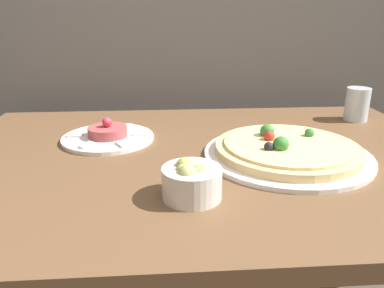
# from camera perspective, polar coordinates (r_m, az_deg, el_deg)

# --- Properties ---
(dining_table) EXTENTS (1.21, 0.82, 0.74)m
(dining_table) POSITION_cam_1_polar(r_m,az_deg,el_deg) (0.90, 2.02, -7.53)
(dining_table) COLOR brown
(dining_table) RESTS_ON ground_plane
(pizza_plate) EXTENTS (0.37, 0.37, 0.06)m
(pizza_plate) POSITION_cam_1_polar(r_m,az_deg,el_deg) (0.87, 14.27, -0.91)
(pizza_plate) COLOR white
(pizza_plate) RESTS_ON dining_table
(tartare_plate) EXTENTS (0.23, 0.23, 0.06)m
(tartare_plate) POSITION_cam_1_polar(r_m,az_deg,el_deg) (0.97, -12.68, 1.24)
(tartare_plate) COLOR white
(tartare_plate) RESTS_ON dining_table
(small_bowl) EXTENTS (0.11, 0.11, 0.07)m
(small_bowl) POSITION_cam_1_polar(r_m,az_deg,el_deg) (0.66, -0.13, -5.66)
(small_bowl) COLOR silver
(small_bowl) RESTS_ON dining_table
(drinking_glass) EXTENTS (0.07, 0.07, 0.10)m
(drinking_glass) POSITION_cam_1_polar(r_m,az_deg,el_deg) (1.22, 23.86, 5.57)
(drinking_glass) COLOR silver
(drinking_glass) RESTS_ON dining_table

